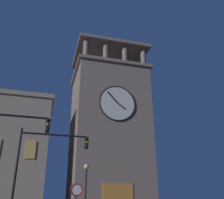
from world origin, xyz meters
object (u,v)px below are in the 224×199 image
(clocktower, at_px, (109,138))
(traffic_signal_near, at_px, (40,161))
(no_horn_sign, at_px, (76,194))
(traffic_signal_mid, at_px, (1,149))
(street_lamp, at_px, (86,183))

(clocktower, relative_size, traffic_signal_near, 3.75)
(clocktower, distance_m, no_horn_sign, 15.82)
(clocktower, bearing_deg, traffic_signal_near, 58.98)
(traffic_signal_mid, bearing_deg, no_horn_sign, -144.90)
(traffic_signal_mid, bearing_deg, street_lamp, -126.27)
(clocktower, xyz_separation_m, street_lamp, (4.02, 8.18, -6.09))
(no_horn_sign, bearing_deg, traffic_signal_near, 0.64)
(clocktower, height_order, street_lamp, clocktower)
(traffic_signal_near, bearing_deg, clocktower, -121.02)
(traffic_signal_near, bearing_deg, no_horn_sign, -179.36)
(street_lamp, distance_m, no_horn_sign, 5.14)
(traffic_signal_near, distance_m, traffic_signal_mid, 3.63)
(traffic_signal_mid, xyz_separation_m, street_lamp, (-5.78, -7.87, -0.82))
(traffic_signal_mid, relative_size, street_lamp, 1.33)
(clocktower, relative_size, traffic_signal_mid, 3.58)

